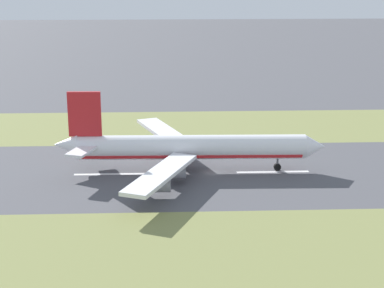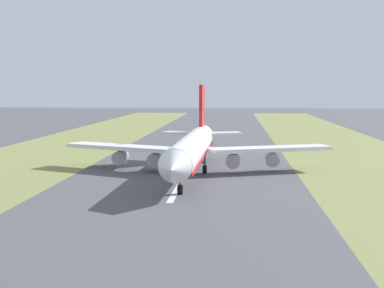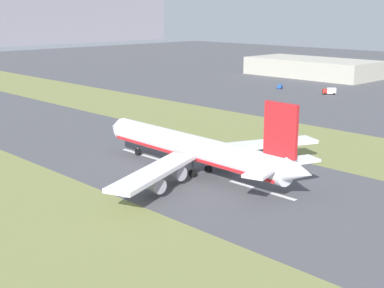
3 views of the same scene
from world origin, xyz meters
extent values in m
plane|color=#4C4C51|center=(0.00, 0.00, 0.00)|extent=(800.00, 800.00, 0.00)
cube|color=olive|center=(-45.00, 0.00, 0.00)|extent=(40.00, 600.00, 0.01)
cube|color=olive|center=(45.00, 0.00, 0.00)|extent=(40.00, 600.00, 0.01)
cube|color=silver|center=(0.00, -24.60, 0.01)|extent=(1.20, 18.00, 0.01)
cube|color=silver|center=(0.00, 15.40, 0.01)|extent=(1.20, 18.00, 0.01)
cylinder|color=white|center=(-1.54, -4.60, 6.20)|extent=(7.26, 56.12, 6.00)
cone|color=white|center=(-0.85, 25.90, 6.20)|extent=(5.99, 5.13, 5.88)
cone|color=white|center=(-2.24, -35.59, 7.00)|extent=(5.23, 6.11, 5.10)
cube|color=red|center=(-1.54, -4.60, 4.55)|extent=(6.91, 53.87, 0.70)
cube|color=white|center=(-19.20, -11.42, 5.30)|extent=(29.25, 15.87, 0.90)
cube|color=white|center=(15.79, -12.21, 5.30)|extent=(29.01, 16.98, 0.90)
cylinder|color=#93939E|center=(-10.63, -8.39, 2.85)|extent=(3.31, 4.87, 3.20)
cylinder|color=#93939E|center=(-19.70, -11.69, 2.85)|extent=(3.31, 4.87, 3.20)
cylinder|color=#93939E|center=(7.37, -8.80, 2.85)|extent=(3.31, 4.87, 3.20)
cylinder|color=#93939E|center=(16.29, -12.50, 2.85)|extent=(3.31, 4.87, 3.20)
cube|color=red|center=(-2.13, -30.59, 14.70)|extent=(0.98, 8.02, 11.00)
cube|color=white|center=(-7.62, -30.47, 7.20)|extent=(10.84, 7.09, 0.60)
cube|color=white|center=(3.37, -30.71, 7.20)|extent=(10.89, 7.46, 0.60)
cylinder|color=#59595E|center=(-1.06, 16.68, 2.50)|extent=(0.50, 0.50, 3.20)
cylinder|color=black|center=(-1.06, 16.68, 0.90)|extent=(0.94, 1.82, 1.80)
cylinder|color=#59595E|center=(-4.21, -7.54, 2.50)|extent=(0.50, 0.50, 3.20)
cylinder|color=black|center=(-4.21, -7.54, 0.90)|extent=(0.94, 1.82, 1.80)
cylinder|color=#59595E|center=(0.99, -7.65, 2.50)|extent=(0.50, 0.50, 3.20)
cylinder|color=black|center=(0.99, -7.65, 0.90)|extent=(0.94, 1.82, 1.80)
camera|label=1|loc=(149.48, -11.07, 51.38)|focal=60.00mm
camera|label=2|loc=(-10.85, 112.46, 19.37)|focal=50.00mm
camera|label=3|loc=(-87.70, -92.75, 37.92)|focal=50.00mm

